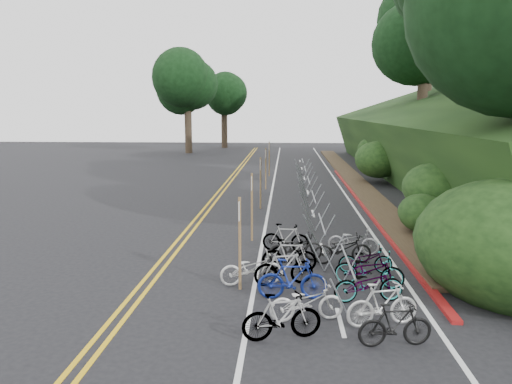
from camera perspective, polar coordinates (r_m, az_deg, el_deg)
ground at (r=13.75m, az=-4.48°, el=-10.90°), size 120.00×120.00×0.00m
road_markings at (r=23.39m, az=0.48°, el=-2.34°), size 7.47×80.00×0.01m
red_curb at (r=25.51m, az=12.16°, el=-1.46°), size 0.25×28.00×0.10m
embankment at (r=33.77m, az=22.82°, el=4.94°), size 14.30×48.14×9.11m
tree_cluster at (r=36.21m, az=17.01°, el=18.72°), size 31.89×53.57×17.38m
bike_rack_front at (r=12.64m, az=10.41°, el=-8.98°), size 1.11×2.81×1.11m
bike_racks_rest at (r=26.09m, az=6.02°, el=0.73°), size 1.14×23.00×1.17m
signpost_near at (r=13.21m, az=-1.87°, el=-5.19°), size 0.08×0.40×2.51m
signposts_rest at (r=27.00m, az=0.85°, el=2.31°), size 0.08×18.40×2.50m
bike_front at (r=13.85m, az=-0.53°, el=-8.72°), size 1.04×1.84×0.92m
bike_valet at (r=13.88m, az=8.33°, el=-8.69°), size 3.32×8.40×1.07m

